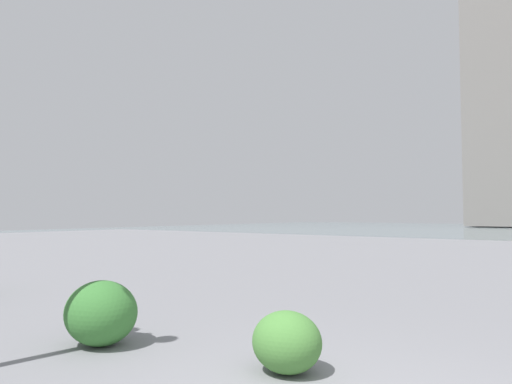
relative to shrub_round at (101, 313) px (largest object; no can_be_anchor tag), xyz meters
name	(u,v)px	position (x,y,z in m)	size (l,w,h in m)	color
shrub_round	(101,313)	(0.00, 0.00, 0.00)	(0.86, 0.77, 0.73)	#387533
shrub_wide	(287,342)	(-2.18, -0.49, -0.08)	(0.68, 0.61, 0.57)	#477F38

